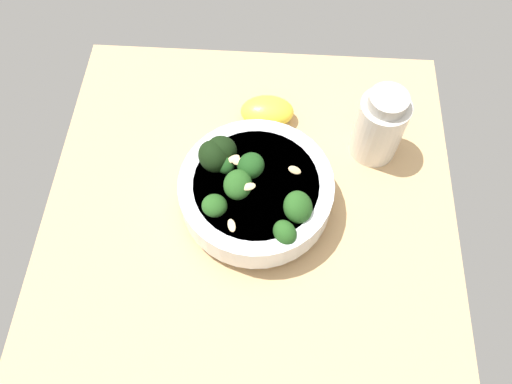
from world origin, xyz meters
The scene contains 4 objects.
ground_plane centered at (0.00, 0.00, -1.75)cm, with size 58.97×58.97×3.49cm, color tan.
bowl_of_broccoli centered at (0.20, 0.56, 4.14)cm, with size 21.14×21.14×9.87cm.
lemon_wedge centered at (-15.20, 1.61, 2.03)cm, with size 8.27×5.58×4.05cm, color yellow.
bottle_tall centered at (-10.74, 17.98, 5.77)cm, with size 7.13×7.13×12.21cm.
Camera 1 is at (33.46, 2.90, 64.70)cm, focal length 35.32 mm.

